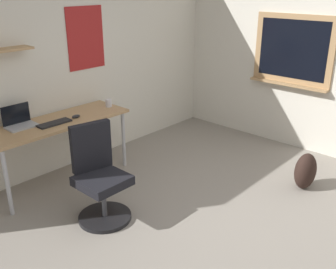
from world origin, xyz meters
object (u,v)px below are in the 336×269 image
at_px(keyboard, 54,123).
at_px(office_chair, 100,180).
at_px(computer_mouse, 76,116).
at_px(coffee_mug, 109,103).
at_px(backpack, 305,171).
at_px(laptop, 19,121).
at_px(desk, 58,127).

bearing_deg(keyboard, office_chair, -95.27).
relative_size(computer_mouse, coffee_mug, 1.13).
height_order(keyboard, backpack, keyboard).
relative_size(keyboard, backpack, 0.88).
bearing_deg(keyboard, laptop, 143.48).
bearing_deg(backpack, keyboard, 131.30).
relative_size(laptop, coffee_mug, 3.37).
xyz_separation_m(office_chair, coffee_mug, (0.87, 0.89, 0.39)).
height_order(coffee_mug, backpack, coffee_mug).
bearing_deg(computer_mouse, coffee_mug, 5.54).
height_order(office_chair, computer_mouse, office_chair).
bearing_deg(office_chair, desk, 80.13).
height_order(computer_mouse, coffee_mug, coffee_mug).
distance_m(desk, backpack, 2.81).
height_order(laptop, keyboard, laptop).
xyz_separation_m(office_chair, computer_mouse, (0.36, 0.84, 0.36)).
height_order(office_chair, laptop, laptop).
relative_size(keyboard, computer_mouse, 3.56).
relative_size(office_chair, laptop, 3.06).
xyz_separation_m(desk, coffee_mug, (0.71, -0.02, 0.12)).
relative_size(desk, computer_mouse, 15.66).
xyz_separation_m(keyboard, coffee_mug, (0.80, 0.05, 0.04)).
distance_m(laptop, computer_mouse, 0.60).
distance_m(desk, office_chair, 0.97).
height_order(desk, office_chair, office_chair).
xyz_separation_m(computer_mouse, coffee_mug, (0.52, 0.05, 0.03)).
bearing_deg(keyboard, coffee_mug, 3.59).
xyz_separation_m(laptop, keyboard, (0.29, -0.21, -0.04)).
bearing_deg(computer_mouse, laptop, 159.51).
distance_m(computer_mouse, backpack, 2.66).
relative_size(laptop, computer_mouse, 2.98).
bearing_deg(computer_mouse, desk, 160.21).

